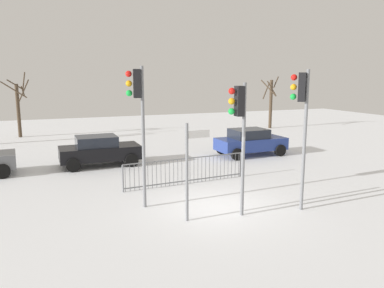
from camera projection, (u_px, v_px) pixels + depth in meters
ground_plane at (218, 207)px, 12.62m from camera, size 60.00×60.00×0.00m
traffic_light_rear_left at (138, 105)px, 12.03m from camera, size 0.57×0.35×4.64m
traffic_light_mid_left at (301, 108)px, 11.87m from camera, size 0.48×0.45×4.53m
traffic_light_foreground_right at (239, 120)px, 11.35m from camera, size 0.57×0.34×4.14m
direction_sign_post at (189, 167)px, 11.20m from camera, size 0.79×0.12×2.98m
pedestrian_guard_railing at (186, 170)px, 15.29m from camera, size 5.28×0.44×1.07m
car_blue_far at (250, 142)px, 20.79m from camera, size 3.84×1.99×1.47m
car_black_near at (99, 150)px, 18.38m from camera, size 3.82×1.95×1.47m
bare_tree_left at (19, 106)px, 26.70m from camera, size 1.83×1.85×4.59m
bare_tree_centre at (271, 102)px, 31.43m from camera, size 1.47×1.65×4.29m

